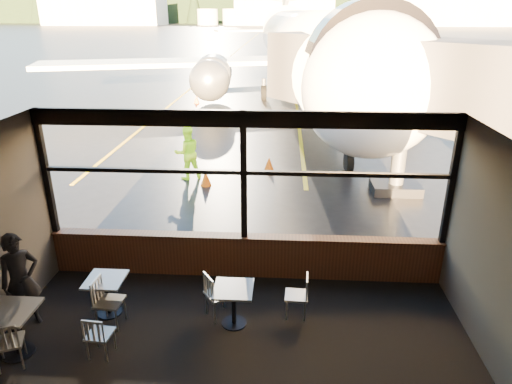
# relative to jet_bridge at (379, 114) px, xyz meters

# --- Properties ---
(ground_plane) EXTENTS (520.00, 520.00, 0.00)m
(ground_plane) POSITION_rel_jet_bridge_xyz_m (-3.60, 114.50, -2.31)
(ground_plane) COLOR black
(ground_plane) RESTS_ON ground
(carpet_floor) EXTENTS (8.00, 6.00, 0.01)m
(carpet_floor) POSITION_rel_jet_bridge_xyz_m (-3.60, -8.50, -2.30)
(carpet_floor) COLOR black
(carpet_floor) RESTS_ON ground
(ceiling) EXTENTS (8.00, 6.00, 0.04)m
(ceiling) POSITION_rel_jet_bridge_xyz_m (-3.60, -8.50, 1.19)
(ceiling) COLOR #38332D
(ceiling) RESTS_ON ground
(window_sill) EXTENTS (8.00, 0.28, 0.90)m
(window_sill) POSITION_rel_jet_bridge_xyz_m (-3.60, -5.50, -1.86)
(window_sill) COLOR #4A2716
(window_sill) RESTS_ON ground
(window_header) EXTENTS (8.00, 0.18, 0.30)m
(window_header) POSITION_rel_jet_bridge_xyz_m (-3.60, -5.50, 1.04)
(window_header) COLOR black
(window_header) RESTS_ON ground
(mullion_left) EXTENTS (0.12, 0.12, 2.60)m
(mullion_left) POSITION_rel_jet_bridge_xyz_m (-7.55, -5.50, -0.11)
(mullion_left) COLOR black
(mullion_left) RESTS_ON ground
(mullion_centre) EXTENTS (0.12, 0.12, 2.60)m
(mullion_centre) POSITION_rel_jet_bridge_xyz_m (-3.60, -5.50, -0.11)
(mullion_centre) COLOR black
(mullion_centre) RESTS_ON ground
(mullion_right) EXTENTS (0.12, 0.12, 2.60)m
(mullion_right) POSITION_rel_jet_bridge_xyz_m (0.35, -5.50, -0.11)
(mullion_right) COLOR black
(mullion_right) RESTS_ON ground
(window_transom) EXTENTS (8.00, 0.10, 0.08)m
(window_transom) POSITION_rel_jet_bridge_xyz_m (-3.60, -5.50, -0.01)
(window_transom) COLOR black
(window_transom) RESTS_ON ground
(jet_bridge) EXTENTS (8.66, 10.59, 4.62)m
(jet_bridge) POSITION_rel_jet_bridge_xyz_m (0.00, 0.00, 0.00)
(jet_bridge) COLOR #272729
(jet_bridge) RESTS_ON ground_plane
(cafe_table_near) EXTENTS (0.68, 0.68, 0.75)m
(cafe_table_near) POSITION_rel_jet_bridge_xyz_m (-3.65, -7.12, -1.94)
(cafe_table_near) COLOR gray
(cafe_table_near) RESTS_ON carpet_floor
(cafe_table_mid) EXTENTS (0.67, 0.67, 0.74)m
(cafe_table_mid) POSITION_rel_jet_bridge_xyz_m (-5.98, -6.96, -1.94)
(cafe_table_mid) COLOR gray
(cafe_table_mid) RESTS_ON carpet_floor
(cafe_table_left) EXTENTS (0.77, 0.77, 0.84)m
(cafe_table_left) POSITION_rel_jet_bridge_xyz_m (-7.08, -8.10, -1.89)
(cafe_table_left) COLOR gray
(cafe_table_left) RESTS_ON carpet_floor
(chair_near_e) EXTENTS (0.48, 0.48, 0.84)m
(chair_near_e) POSITION_rel_jet_bridge_xyz_m (-2.55, -6.81, -1.89)
(chair_near_e) COLOR #B1ACA0
(chair_near_e) RESTS_ON carpet_floor
(chair_near_w) EXTENTS (0.69, 0.69, 0.91)m
(chair_near_w) POSITION_rel_jet_bridge_xyz_m (-3.94, -6.91, -1.85)
(chair_near_w) COLOR #B9B4A7
(chair_near_w) RESTS_ON carpet_floor
(chair_mid_s) EXTENTS (0.47, 0.47, 0.80)m
(chair_mid_s) POSITION_rel_jet_bridge_xyz_m (-5.70, -8.04, -1.91)
(chair_mid_s) COLOR #BAB4A8
(chair_mid_s) RESTS_ON carpet_floor
(chair_mid_w) EXTENTS (0.55, 0.55, 0.94)m
(chair_mid_w) POSITION_rel_jet_bridge_xyz_m (-5.81, -7.28, -1.84)
(chair_mid_w) COLOR #B6B0A4
(chair_mid_w) RESTS_ON carpet_floor
(chair_left_s) EXTENTS (0.62, 0.62, 0.86)m
(chair_left_s) POSITION_rel_jet_bridge_xyz_m (-7.02, -8.34, -1.88)
(chair_left_s) COLOR #B7B1A5
(chair_left_s) RESTS_ON carpet_floor
(passenger) EXTENTS (0.76, 0.75, 1.77)m
(passenger) POSITION_rel_jet_bridge_xyz_m (-7.30, -7.34, -1.42)
(passenger) COLOR black
(passenger) RESTS_ON carpet_floor
(ground_crew) EXTENTS (1.06, 0.98, 1.76)m
(ground_crew) POSITION_rel_jet_bridge_xyz_m (-5.98, 0.38, -1.43)
(ground_crew) COLOR #BFF219
(ground_crew) RESTS_ON ground_plane
(cone_nose) EXTENTS (0.34, 0.34, 0.47)m
(cone_nose) POSITION_rel_jet_bridge_xyz_m (-3.33, 1.40, -2.08)
(cone_nose) COLOR #F86207
(cone_nose) RESTS_ON ground_plane
(cone_wing) EXTENTS (0.32, 0.32, 0.45)m
(cone_wing) POSITION_rel_jet_bridge_xyz_m (-8.13, 13.61, -2.09)
(cone_wing) COLOR #E75307
(cone_wing) RESTS_ON ground_plane
(hangar_left) EXTENTS (45.00, 18.00, 11.00)m
(hangar_left) POSITION_rel_jet_bridge_xyz_m (-73.60, 174.50, 3.19)
(hangar_left) COLOR silver
(hangar_left) RESTS_ON ground_plane
(hangar_mid) EXTENTS (38.00, 15.00, 10.00)m
(hangar_mid) POSITION_rel_jet_bridge_xyz_m (-3.60, 179.50, 2.69)
(hangar_mid) COLOR silver
(hangar_mid) RESTS_ON ground_plane
(hangar_right) EXTENTS (50.00, 20.00, 12.00)m
(hangar_right) POSITION_rel_jet_bridge_xyz_m (56.40, 172.50, 3.69)
(hangar_right) COLOR silver
(hangar_right) RESTS_ON ground_plane
(fuel_tank_a) EXTENTS (8.00, 8.00, 6.00)m
(fuel_tank_a) POSITION_rel_jet_bridge_xyz_m (-33.60, 176.50, 0.69)
(fuel_tank_a) COLOR silver
(fuel_tank_a) RESTS_ON ground_plane
(fuel_tank_b) EXTENTS (8.00, 8.00, 6.00)m
(fuel_tank_b) POSITION_rel_jet_bridge_xyz_m (-23.60, 176.50, 0.69)
(fuel_tank_b) COLOR silver
(fuel_tank_b) RESTS_ON ground_plane
(fuel_tank_c) EXTENTS (8.00, 8.00, 6.00)m
(fuel_tank_c) POSITION_rel_jet_bridge_xyz_m (-13.60, 176.50, 0.69)
(fuel_tank_c) COLOR silver
(fuel_tank_c) RESTS_ON ground_plane
(treeline) EXTENTS (360.00, 3.00, 12.00)m
(treeline) POSITION_rel_jet_bridge_xyz_m (-3.60, 204.50, 3.69)
(treeline) COLOR black
(treeline) RESTS_ON ground_plane
(cone_extra) EXTENTS (0.35, 0.35, 0.49)m
(cone_extra) POSITION_rel_jet_bridge_xyz_m (-5.29, -0.26, -2.07)
(cone_extra) COLOR orange
(cone_extra) RESTS_ON ground_plane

